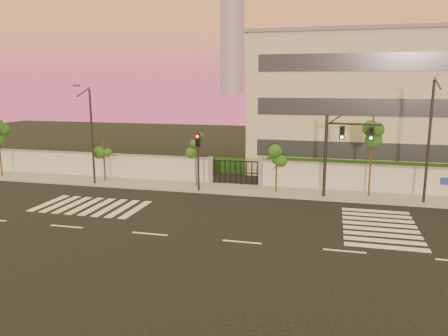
{
  "coord_description": "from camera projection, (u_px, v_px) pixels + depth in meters",
  "views": [
    {
      "loc": [
        4.18,
        -20.48,
        7.9
      ],
      "look_at": [
        -2.43,
        6.0,
        2.56
      ],
      "focal_mm": 35.0,
      "sensor_mm": 36.0,
      "label": 1
    }
  ],
  "objects": [
    {
      "name": "traffic_signal_secondary",
      "position": [
        198.0,
        154.0,
        31.38
      ],
      "size": [
        0.35,
        0.34,
        4.47
      ],
      "rotation": [
        0.0,
        0.0,
        -0.35
      ],
      "color": "black",
      "rests_on": "ground"
    },
    {
      "name": "street_tree_e",
      "position": [
        372.0,
        138.0,
        29.67
      ],
      "size": [
        1.54,
        1.23,
        5.69
      ],
      "color": "#382314",
      "rests_on": "ground"
    },
    {
      "name": "perimeter_wall",
      "position": [
        275.0,
        174.0,
        33.21
      ],
      "size": [
        60.0,
        0.36,
        2.2
      ],
      "color": "#ADAFB4",
      "rests_on": "ground"
    },
    {
      "name": "hedge_row",
      "position": [
        293.0,
        171.0,
        35.62
      ],
      "size": [
        41.0,
        4.25,
        1.8
      ],
      "color": "black",
      "rests_on": "ground"
    },
    {
      "name": "sidewalk",
      "position": [
        271.0,
        191.0,
        32.0
      ],
      "size": [
        60.0,
        3.0,
        0.15
      ],
      "primitive_type": "cube",
      "color": "gray",
      "rests_on": "ground"
    },
    {
      "name": "streetlight_west",
      "position": [
        91.0,
        132.0,
        33.37
      ],
      "size": [
        0.46,
        1.87,
        7.78
      ],
      "color": "black",
      "rests_on": "ground"
    },
    {
      "name": "street_tree_d",
      "position": [
        277.0,
        158.0,
        31.06
      ],
      "size": [
        1.36,
        1.08,
        3.56
      ],
      "color": "#382314",
      "rests_on": "ground"
    },
    {
      "name": "ground",
      "position": [
        242.0,
        242.0,
        22.01
      ],
      "size": [
        120.0,
        120.0,
        0.0
      ],
      "primitive_type": "plane",
      "color": "black",
      "rests_on": "ground"
    },
    {
      "name": "distant_skyscraper",
      "position": [
        232.0,
        1.0,
        292.19
      ],
      "size": [
        16.0,
        16.0,
        118.0
      ],
      "color": "slate",
      "rests_on": "ground"
    },
    {
      "name": "traffic_signal_main",
      "position": [
        337.0,
        147.0,
        29.53
      ],
      "size": [
        3.65,
        0.54,
        5.77
      ],
      "rotation": [
        0.0,
        0.0,
        -0.11
      ],
      "color": "black",
      "rests_on": "ground"
    },
    {
      "name": "street_tree_b",
      "position": [
        104.0,
        150.0,
        34.77
      ],
      "size": [
        1.41,
        1.12,
        3.56
      ],
      "color": "#382314",
      "rests_on": "ground"
    },
    {
      "name": "street_tree_c",
      "position": [
        196.0,
        148.0,
        32.89
      ],
      "size": [
        1.3,
        1.03,
        4.14
      ],
      "color": "#382314",
      "rests_on": "ground"
    },
    {
      "name": "streetlight_east",
      "position": [
        430.0,
        136.0,
        27.8
      ],
      "size": [
        0.51,
        2.04,
        8.48
      ],
      "color": "black",
      "rests_on": "ground"
    },
    {
      "name": "institutional_building",
      "position": [
        388.0,
        102.0,
        39.63
      ],
      "size": [
        24.4,
        12.4,
        12.25
      ],
      "color": "#B3AE97",
      "rests_on": "ground"
    },
    {
      "name": "road_markings",
      "position": [
        229.0,
        218.0,
        25.97
      ],
      "size": [
        57.0,
        7.62,
        0.02
      ],
      "color": "silver",
      "rests_on": "ground"
    }
  ]
}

